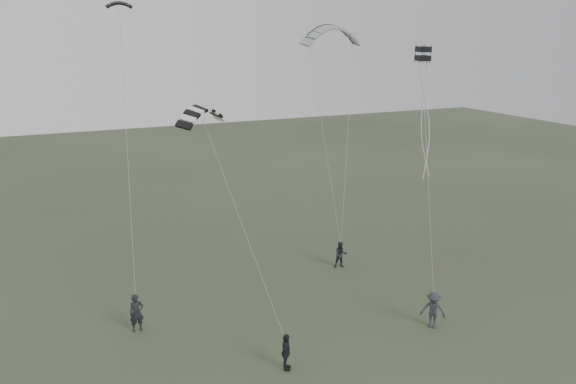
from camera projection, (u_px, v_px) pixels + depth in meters
name	position (u px, v px, depth m)	size (l,w,h in m)	color
ground	(310.00, 345.00, 27.17)	(140.00, 140.00, 0.00)	#353D28
flyer_left	(137.00, 313.00, 28.20)	(0.72, 0.47, 1.97)	black
flyer_right	(341.00, 255.00, 35.98)	(0.83, 0.65, 1.71)	black
flyer_center	(286.00, 352.00, 24.92)	(1.02, 0.43, 1.74)	black
flyer_far	(433.00, 310.00, 28.50)	(1.26, 0.73, 1.96)	#2D2D32
kite_dark_small	(119.00, 3.00, 29.44)	(1.34, 0.40, 0.47)	black
kite_pale_large	(332.00, 27.00, 38.05)	(4.51, 1.01, 1.81)	#989A9D
kite_striped	(202.00, 108.00, 26.48)	(3.06, 0.76, 1.20)	black
kite_box	(423.00, 54.00, 28.62)	(0.63, 0.63, 0.71)	black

